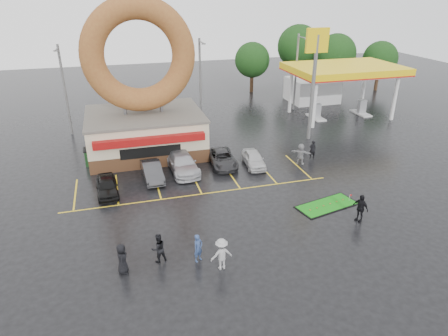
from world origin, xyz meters
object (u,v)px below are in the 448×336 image
object	(u,v)px
streetlight_mid	(200,78)
person_blue	(198,248)
car_white	(254,159)
dumpster	(96,156)
donut_shop	(143,104)
person_cameraman	(360,208)
gas_station	(329,79)
streetlight_left	(65,88)
streetlight_right	(296,71)
putting_green	(327,205)
car_grey	(222,159)
car_dgrey	(152,171)
car_black	(107,186)
shell_sign	(315,64)
car_silver	(182,163)

from	to	relation	value
streetlight_mid	person_blue	world-z (taller)	streetlight_mid
car_white	person_blue	world-z (taller)	person_blue
dumpster	donut_shop	bearing A→B (deg)	16.61
person_cameraman	gas_station	bearing A→B (deg)	133.27
streetlight_left	person_blue	xyz separation A→B (m)	(8.05, -24.10, -3.95)
gas_station	dumpster	distance (m)	29.26
streetlight_right	putting_green	world-z (taller)	streetlight_right
streetlight_right	car_grey	bearing A→B (deg)	-133.36
putting_green	dumpster	bearing A→B (deg)	142.05
car_white	donut_shop	bearing A→B (deg)	150.49
donut_shop	car_grey	distance (m)	8.59
car_dgrey	car_grey	xyz separation A→B (m)	(6.05, 1.06, -0.04)
car_black	car_grey	size ratio (longest dim) A/B	0.84
car_black	person_cameraman	bearing A→B (deg)	-30.90
shell_sign	streetlight_left	xyz separation A→B (m)	(-23.00, 7.92, -2.60)
streetlight_mid	streetlight_right	xyz separation A→B (m)	(12.00, 1.00, 0.00)
car_silver	putting_green	world-z (taller)	car_silver
car_silver	person_blue	bearing A→B (deg)	-99.40
car_grey	dumpster	distance (m)	10.91
streetlight_mid	person_cameraman	distance (m)	24.73
streetlight_left	streetlight_right	xyz separation A→B (m)	(26.00, 2.00, 0.00)
donut_shop	car_silver	distance (m)	6.84
streetlight_mid	putting_green	size ratio (longest dim) A/B	1.91
car_grey	putting_green	size ratio (longest dim) A/B	0.95
car_dgrey	person_cameraman	world-z (taller)	person_cameraman
streetlight_right	person_cameraman	world-z (taller)	streetlight_right
car_white	putting_green	size ratio (longest dim) A/B	0.79
shell_sign	car_white	world-z (taller)	shell_sign
car_dgrey	person_blue	bearing A→B (deg)	-86.23
streetlight_left	car_white	world-z (taller)	streetlight_left
car_black	dumpster	size ratio (longest dim) A/B	2.08
donut_shop	gas_station	bearing A→B (deg)	19.11
donut_shop	person_cameraman	size ratio (longest dim) A/B	7.11
car_dgrey	dumpster	bearing A→B (deg)	131.28
streetlight_mid	person_blue	size ratio (longest dim) A/B	5.40
donut_shop	car_dgrey	world-z (taller)	donut_shop
streetlight_right	putting_green	size ratio (longest dim) A/B	1.91
car_white	gas_station	bearing A→B (deg)	48.54
car_dgrey	car_grey	size ratio (longest dim) A/B	0.90
shell_sign	car_black	bearing A→B (deg)	-161.32
streetlight_mid	dumpster	size ratio (longest dim) A/B	5.00
putting_green	car_dgrey	bearing A→B (deg)	145.79
streetlight_left	car_grey	distance (m)	18.02
car_white	person_cameraman	bearing A→B (deg)	-65.07
person_cameraman	putting_green	size ratio (longest dim) A/B	0.40
car_silver	putting_green	distance (m)	12.10
gas_station	streetlight_left	world-z (taller)	streetlight_left
car_white	dumpster	bearing A→B (deg)	166.90
donut_shop	putting_green	size ratio (longest dim) A/B	2.86
streetlight_mid	car_grey	bearing A→B (deg)	-95.05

